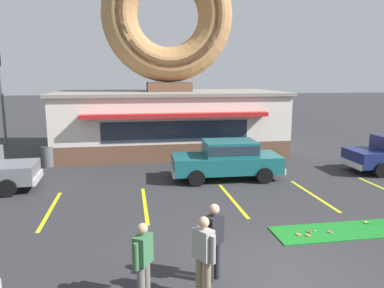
{
  "coord_description": "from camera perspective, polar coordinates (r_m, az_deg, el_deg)",
  "views": [
    {
      "loc": [
        -3.12,
        -6.95,
        4.22
      ],
      "look_at": [
        -1.08,
        5.0,
        2.0
      ],
      "focal_mm": 35.0,
      "sensor_mm": 36.0,
      "label": 1
    }
  ],
  "objects": [
    {
      "name": "ground_plane",
      "position": [
        8.71,
        13.36,
        -18.9
      ],
      "size": [
        160.0,
        160.0,
        0.0
      ],
      "primitive_type": "plane",
      "color": "#2D2D30"
    },
    {
      "name": "donut_shop_building",
      "position": [
        21.03,
        -3.54,
        9.04
      ],
      "size": [
        12.3,
        6.75,
        10.96
      ],
      "color": "brown",
      "rests_on": "ground"
    },
    {
      "name": "putting_mat",
      "position": [
        11.27,
        21.41,
        -12.28
      ],
      "size": [
        3.63,
        1.18,
        0.03
      ],
      "primitive_type": "cube",
      "color": "#197523",
      "rests_on": "ground"
    },
    {
      "name": "mini_donut_near_right",
      "position": [
        10.66,
        17.25,
        -13.15
      ],
      "size": [
        0.13,
        0.13,
        0.04
      ],
      "primitive_type": "torus",
      "color": "#D17F47",
      "rests_on": "putting_mat"
    },
    {
      "name": "mini_donut_mid_left",
      "position": [
        10.65,
        15.89,
        -13.11
      ],
      "size": [
        0.13,
        0.13,
        0.04
      ],
      "primitive_type": "torus",
      "color": "#D17F47",
      "rests_on": "putting_mat"
    },
    {
      "name": "mini_donut_mid_centre",
      "position": [
        11.07,
        20.31,
        -12.45
      ],
      "size": [
        0.13,
        0.13,
        0.04
      ],
      "primitive_type": "torus",
      "color": "#D8667F",
      "rests_on": "putting_mat"
    },
    {
      "name": "mini_donut_mid_right",
      "position": [
        10.89,
        17.48,
        -12.65
      ],
      "size": [
        0.13,
        0.13,
        0.04
      ],
      "primitive_type": "torus",
      "color": "brown",
      "rests_on": "putting_mat"
    },
    {
      "name": "mini_donut_far_left",
      "position": [
        12.12,
        25.0,
        -10.78
      ],
      "size": [
        0.13,
        0.13,
        0.04
      ],
      "primitive_type": "torus",
      "color": "#E5C666",
      "rests_on": "putting_mat"
    },
    {
      "name": "golf_ball",
      "position": [
        10.99,
        18.22,
        -12.47
      ],
      "size": [
        0.04,
        0.04,
        0.04
      ],
      "primitive_type": "sphere",
      "color": "white",
      "rests_on": "putting_mat"
    },
    {
      "name": "car_teal",
      "position": [
        15.48,
        5.43,
        -2.16
      ],
      "size": [
        4.61,
        2.08,
        1.6
      ],
      "color": "#196066",
      "rests_on": "ground"
    },
    {
      "name": "pedestrian_blue_sweater_man",
      "position": [
        7.94,
        3.34,
        -14.17
      ],
      "size": [
        0.5,
        0.42,
        1.66
      ],
      "color": "#232328",
      "rests_on": "ground"
    },
    {
      "name": "pedestrian_leather_jacket_man",
      "position": [
        7.34,
        -7.46,
        -16.98
      ],
      "size": [
        0.4,
        0.52,
        1.56
      ],
      "color": "slate",
      "rests_on": "ground"
    },
    {
      "name": "pedestrian_clipboard_woman",
      "position": [
        7.38,
        1.76,
        -16.32
      ],
      "size": [
        0.41,
        0.51,
        1.64
      ],
      "color": "#7F7056",
      "rests_on": "ground"
    },
    {
      "name": "trash_bin",
      "position": [
        18.82,
        -21.13,
        -1.74
      ],
      "size": [
        0.57,
        0.57,
        0.97
      ],
      "color": "#51565B",
      "rests_on": "ground"
    },
    {
      "name": "traffic_light_pole",
      "position": [
        25.45,
        -27.16,
        8.09
      ],
      "size": [
        0.28,
        0.47,
        5.8
      ],
      "color": "#595B60",
      "rests_on": "ground"
    },
    {
      "name": "parking_stripe_far_left",
      "position": [
        12.93,
        -20.76,
        -9.36
      ],
      "size": [
        0.12,
        3.6,
        0.01
      ],
      "primitive_type": "cube",
      "color": "yellow",
      "rests_on": "ground"
    },
    {
      "name": "parking_stripe_left",
      "position": [
        12.68,
        -7.18,
        -9.13
      ],
      "size": [
        0.12,
        3.6,
        0.01
      ],
      "primitive_type": "cube",
      "color": "yellow",
      "rests_on": "ground"
    },
    {
      "name": "parking_stripe_mid_left",
      "position": [
        13.14,
        6.15,
        -8.41
      ],
      "size": [
        0.12,
        3.6,
        0.01
      ],
      "primitive_type": "cube",
      "color": "yellow",
      "rests_on": "ground"
    },
    {
      "name": "parking_stripe_centre",
      "position": [
        14.22,
        17.96,
        -7.4
      ],
      "size": [
        0.12,
        3.6,
        0.01
      ],
      "primitive_type": "cube",
      "color": "yellow",
      "rests_on": "ground"
    }
  ]
}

